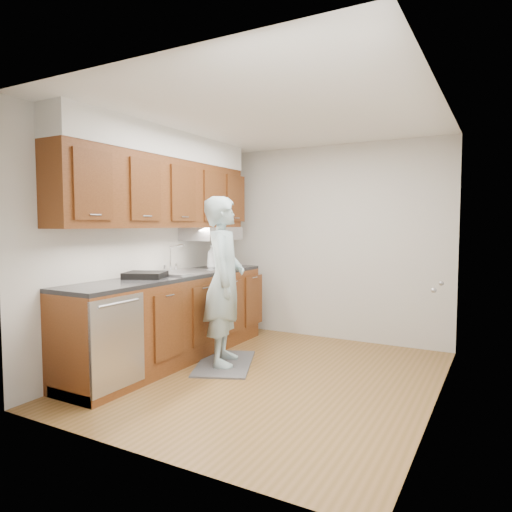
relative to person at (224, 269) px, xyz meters
The scene contains 15 objects.
floor 1.19m from the person, 11.33° to the right, with size 3.50×3.50×0.00m, color brown.
ceiling 1.61m from the person, 11.33° to the right, with size 3.50×3.50×0.00m, color white.
wall_left 0.92m from the person, behind, with size 0.02×3.50×2.50m, color beige.
wall_right 2.13m from the person, ahead, with size 0.02×3.50×2.50m, color beige.
wall_back 1.76m from the person, 69.29° to the left, with size 3.00×0.02×2.50m, color beige.
counter 0.80m from the person, 167.93° to the right, with size 0.64×2.80×1.30m.
upper_cabinets 1.18m from the person, behind, with size 0.47×2.80×1.21m.
closet_door 2.11m from the person, ahead, with size 0.02×1.22×2.05m, color silver.
floor_mat 1.01m from the person, 90.00° to the left, with size 0.55×0.94×0.02m, color #5D5D5F.
person is the anchor object (origin of this frame).
soap_bottle_a 0.86m from the person, 133.13° to the left, with size 0.12×0.12×0.30m, color silver.
soap_bottle_b 0.86m from the person, 126.37° to the left, with size 0.09×0.09×0.20m, color silver.
soap_bottle_c 0.84m from the person, 122.75° to the left, with size 0.12×0.12×0.15m, color silver.
steel_can 0.78m from the person, 115.31° to the left, with size 0.07×0.07×0.13m, color #A5A5AA.
dish_rack 0.81m from the person, 142.03° to the right, with size 0.39×0.33×0.06m, color black.
Camera 1 is at (1.97, -3.89, 1.49)m, focal length 32.00 mm.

